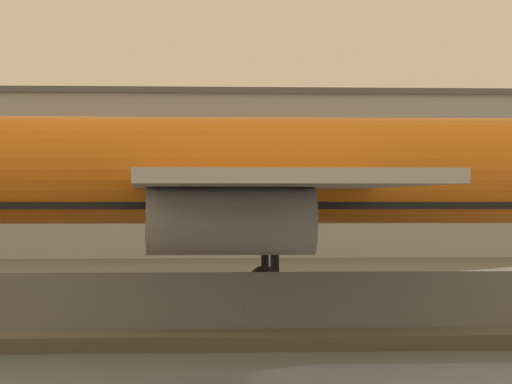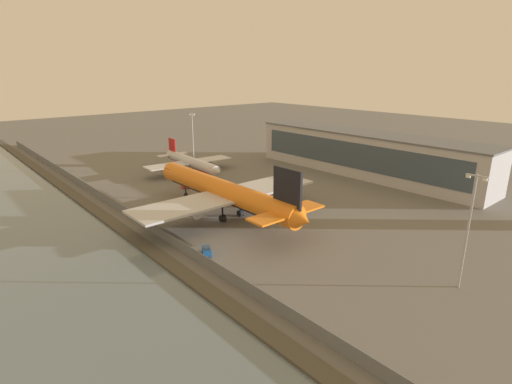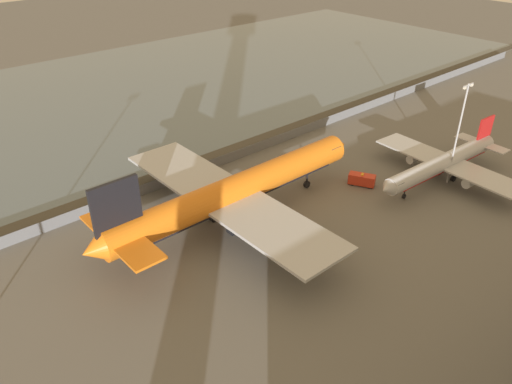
{
  "view_description": "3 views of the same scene",
  "coord_description": "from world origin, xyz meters",
  "px_view_note": "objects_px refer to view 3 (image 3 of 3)",
  "views": [
    {
      "loc": [
        -3.56,
        -69.46,
        4.86
      ],
      "look_at": [
        1.75,
        1.06,
        5.24
      ],
      "focal_mm": 105.0,
      "sensor_mm": 36.0,
      "label": 1
    },
    {
      "loc": [
        74.62,
        -51.49,
        34.45
      ],
      "look_at": [
        4.38,
        8.74,
        5.89
      ],
      "focal_mm": 28.0,
      "sensor_mm": 36.0,
      "label": 2
    },
    {
      "loc": [
        45.26,
        60.77,
        49.46
      ],
      "look_at": [
        -3.68,
        4.37,
        5.45
      ],
      "focal_mm": 35.0,
      "sensor_mm": 36.0,
      "label": 3
    }
  ],
  "objects_px": {
    "baggage_tug": "(115,212)",
    "apron_light_mast_apron_west": "(459,129)",
    "ops_van": "(361,179)",
    "passenger_jet_silver": "(444,163)",
    "cargo_jet_orange": "(234,192)"
  },
  "relations": [
    {
      "from": "apron_light_mast_apron_west",
      "to": "baggage_tug",
      "type": "bearing_deg",
      "value": -30.13
    },
    {
      "from": "cargo_jet_orange",
      "to": "baggage_tug",
      "type": "distance_m",
      "value": 22.3
    },
    {
      "from": "ops_van",
      "to": "apron_light_mast_apron_west",
      "type": "distance_m",
      "value": 20.45
    },
    {
      "from": "cargo_jet_orange",
      "to": "ops_van",
      "type": "height_order",
      "value": "cargo_jet_orange"
    },
    {
      "from": "baggage_tug",
      "to": "apron_light_mast_apron_west",
      "type": "relative_size",
      "value": 0.17
    },
    {
      "from": "baggage_tug",
      "to": "passenger_jet_silver",
      "type": "bearing_deg",
      "value": 150.9
    },
    {
      "from": "apron_light_mast_apron_west",
      "to": "cargo_jet_orange",
      "type": "bearing_deg",
      "value": -22.54
    },
    {
      "from": "passenger_jet_silver",
      "to": "apron_light_mast_apron_west",
      "type": "distance_m",
      "value": 7.74
    },
    {
      "from": "ops_van",
      "to": "apron_light_mast_apron_west",
      "type": "height_order",
      "value": "apron_light_mast_apron_west"
    },
    {
      "from": "baggage_tug",
      "to": "apron_light_mast_apron_west",
      "type": "xyz_separation_m",
      "value": [
        -56.38,
        32.72,
        10.76
      ]
    },
    {
      "from": "passenger_jet_silver",
      "to": "apron_light_mast_apron_west",
      "type": "bearing_deg",
      "value": 95.51
    },
    {
      "from": "cargo_jet_orange",
      "to": "apron_light_mast_apron_west",
      "type": "bearing_deg",
      "value": 157.46
    },
    {
      "from": "ops_van",
      "to": "cargo_jet_orange",
      "type": "bearing_deg",
      "value": -13.02
    },
    {
      "from": "passenger_jet_silver",
      "to": "apron_light_mast_apron_west",
      "type": "relative_size",
      "value": 1.76
    },
    {
      "from": "passenger_jet_silver",
      "to": "apron_light_mast_apron_west",
      "type": "xyz_separation_m",
      "value": [
        -0.14,
        1.42,
        7.61
      ]
    }
  ]
}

